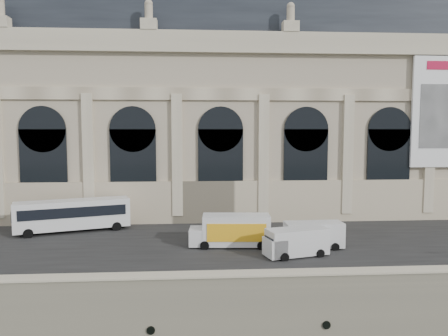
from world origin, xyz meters
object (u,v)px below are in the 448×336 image
object	(u,v)px
van_b	(310,235)
box_truck	(232,231)
bus_left	(73,214)
van_c	(294,242)

from	to	relation	value
van_b	box_truck	bearing A→B (deg)	171.00
bus_left	van_c	world-z (taller)	bus_left
bus_left	van_b	xyz separation A→B (m)	(23.64, -8.06, -0.69)
van_c	box_truck	distance (m)	6.21
box_truck	bus_left	bearing A→B (deg)	157.20
bus_left	van_b	world-z (taller)	bus_left
van_c	bus_left	bearing A→B (deg)	154.03
bus_left	van_c	bearing A→B (deg)	-25.97
bus_left	van_b	distance (m)	24.98
box_truck	van_c	bearing A→B (deg)	-35.11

